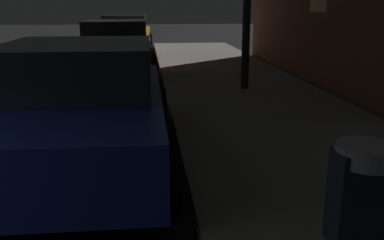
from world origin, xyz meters
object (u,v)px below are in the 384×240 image
object	(u,v)px
car_yellow_cab	(126,34)
car_red	(117,48)
car_blue	(81,106)
parking_meter	(358,239)

from	to	relation	value
car_yellow_cab	car_red	bearing A→B (deg)	-90.00
car_blue	car_red	distance (m)	6.91
car_blue	car_red	size ratio (longest dim) A/B	1.01
parking_meter	car_blue	distance (m)	4.11
parking_meter	car_yellow_cab	size ratio (longest dim) A/B	0.28
car_blue	car_yellow_cab	world-z (taller)	same
parking_meter	car_yellow_cab	xyz separation A→B (m)	(-1.41, 16.45, -0.43)
car_red	car_yellow_cab	xyz separation A→B (m)	(-0.00, 5.70, 0.01)
car_blue	car_yellow_cab	size ratio (longest dim) A/B	0.90
car_red	car_yellow_cab	size ratio (longest dim) A/B	0.90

